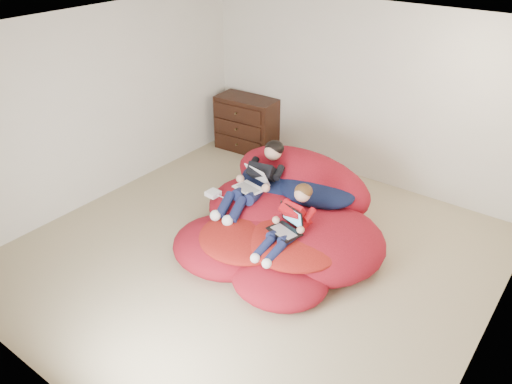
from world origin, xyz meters
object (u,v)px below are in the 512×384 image
object	(u,v)px
laptop_white	(252,182)
laptop_black	(288,225)
older_boy	(258,177)
younger_boy	(291,219)
beanbag_pile	(285,218)
dresser	(247,124)

from	to	relation	value
laptop_white	laptop_black	bearing A→B (deg)	-27.86
older_boy	younger_boy	xyz separation A→B (m)	(0.80, -0.48, -0.06)
older_boy	laptop_black	size ratio (longest dim) A/B	3.06
laptop_white	laptop_black	size ratio (longest dim) A/B	1.04
younger_boy	laptop_black	distance (m)	0.07
younger_boy	laptop_white	size ratio (longest dim) A/B	2.22
beanbag_pile	younger_boy	size ratio (longest dim) A/B	2.65
beanbag_pile	older_boy	distance (m)	0.60
dresser	older_boy	size ratio (longest dim) A/B	0.83
laptop_black	younger_boy	bearing A→B (deg)	90.00
dresser	beanbag_pile	bearing A→B (deg)	-42.12
older_boy	younger_boy	size ratio (longest dim) A/B	1.32
dresser	beanbag_pile	distance (m)	2.60
laptop_black	dresser	bearing A→B (deg)	135.81
laptop_black	older_boy	bearing A→B (deg)	146.33
beanbag_pile	older_boy	bearing A→B (deg)	171.54
beanbag_pile	laptop_white	bearing A→B (deg)	-174.71
beanbag_pile	laptop_black	size ratio (longest dim) A/B	6.14
beanbag_pile	laptop_black	world-z (taller)	beanbag_pile
younger_boy	laptop_black	world-z (taller)	younger_boy
dresser	laptop_black	xyz separation A→B (m)	(2.26, -2.20, 0.11)
laptop_white	older_boy	bearing A→B (deg)	90.00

